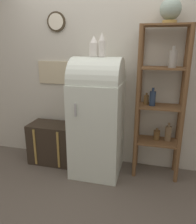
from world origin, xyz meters
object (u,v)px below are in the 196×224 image
refrigerator (97,115)px  globe (171,10)px  suitcase_trunk (53,143)px  vase_center (102,45)px  vase_left (94,47)px

refrigerator → globe: (0.80, 0.14, 1.23)m
refrigerator → suitcase_trunk: (-0.70, 0.08, -0.51)m
refrigerator → suitcase_trunk: refrigerator is taller
suitcase_trunk → vase_center: vase_center is taller
suitcase_trunk → vase_left: vase_left is taller
suitcase_trunk → vase_center: bearing=-6.7°
globe → vase_left: size_ratio=1.14×
globe → vase_center: globe is taller
vase_left → suitcase_trunk: bearing=173.4°
refrigerator → vase_center: 0.86m
vase_left → vase_center: 0.11m
refrigerator → suitcase_trunk: 0.87m
globe → vase_center: 0.84m
globe → suitcase_trunk: bearing=-177.6°
suitcase_trunk → globe: 2.30m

